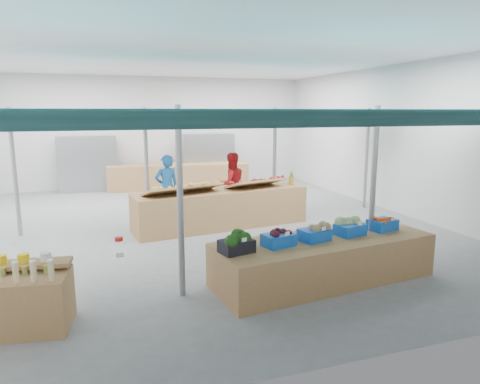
% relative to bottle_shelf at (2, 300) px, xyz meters
% --- Properties ---
extents(floor, '(13.00, 13.00, 0.00)m').
position_rel_bottle_shelf_xyz_m(floor, '(3.49, 4.34, -0.42)').
color(floor, slate).
rests_on(floor, ground).
extents(hall, '(13.00, 13.00, 13.00)m').
position_rel_bottle_shelf_xyz_m(hall, '(3.49, 5.78, 2.22)').
color(hall, silver).
rests_on(hall, ground).
extents(pole_grid, '(10.00, 4.60, 3.00)m').
position_rel_bottle_shelf_xyz_m(pole_grid, '(4.24, 2.59, 1.39)').
color(pole_grid, gray).
rests_on(pole_grid, floor).
extents(awnings, '(9.50, 7.08, 0.30)m').
position_rel_bottle_shelf_xyz_m(awnings, '(4.24, 2.59, 2.36)').
color(awnings, '#0B2C30').
rests_on(awnings, pole_grid).
extents(back_shelving_left, '(2.00, 0.50, 2.00)m').
position_rel_bottle_shelf_xyz_m(back_shelving_left, '(0.99, 10.34, 0.58)').
color(back_shelving_left, '#B23F33').
rests_on(back_shelving_left, floor).
extents(back_shelving_right, '(2.00, 0.50, 2.00)m').
position_rel_bottle_shelf_xyz_m(back_shelving_right, '(5.49, 10.34, 0.58)').
color(back_shelving_right, '#B23F33').
rests_on(back_shelving_right, floor).
extents(bottle_shelf, '(1.81, 1.27, 1.04)m').
position_rel_bottle_shelf_xyz_m(bottle_shelf, '(0.00, 0.00, 0.00)').
color(bottle_shelf, olive).
rests_on(bottle_shelf, floor).
extents(veg_counter, '(3.99, 1.74, 0.75)m').
position_rel_bottle_shelf_xyz_m(veg_counter, '(4.92, 0.15, -0.04)').
color(veg_counter, olive).
rests_on(veg_counter, floor).
extents(fruit_counter, '(4.53, 1.61, 0.95)m').
position_rel_bottle_shelf_xyz_m(fruit_counter, '(4.24, 4.10, 0.05)').
color(fruit_counter, olive).
rests_on(fruit_counter, floor).
extents(far_counter, '(5.28, 1.67, 0.93)m').
position_rel_bottle_shelf_xyz_m(far_counter, '(4.22, 9.90, 0.05)').
color(far_counter, olive).
rests_on(far_counter, floor).
extents(crate_stack, '(0.54, 0.46, 0.56)m').
position_rel_bottle_shelf_xyz_m(crate_stack, '(6.41, 0.62, -0.14)').
color(crate_stack, blue).
rests_on(crate_stack, floor).
extents(vendor_left, '(0.70, 0.50, 1.77)m').
position_rel_bottle_shelf_xyz_m(vendor_left, '(3.04, 5.20, 0.47)').
color(vendor_left, '#18569E').
rests_on(vendor_left, floor).
extents(vendor_right, '(0.94, 0.78, 1.77)m').
position_rel_bottle_shelf_xyz_m(vendor_right, '(4.84, 5.20, 0.47)').
color(vendor_right, maroon).
rests_on(vendor_right, floor).
extents(crate_broccoli, '(0.57, 0.46, 0.35)m').
position_rel_bottle_shelf_xyz_m(crate_broccoli, '(3.27, -0.05, 0.49)').
color(crate_broccoli, black).
rests_on(crate_broccoli, veg_counter).
extents(crate_beets, '(0.57, 0.46, 0.29)m').
position_rel_bottle_shelf_xyz_m(crate_beets, '(4.02, 0.04, 0.46)').
color(crate_beets, blue).
rests_on(crate_beets, veg_counter).
extents(crate_celeriac, '(0.57, 0.46, 0.31)m').
position_rel_bottle_shelf_xyz_m(crate_celeriac, '(4.71, 0.12, 0.48)').
color(crate_celeriac, blue).
rests_on(crate_celeriac, veg_counter).
extents(crate_cabbage, '(0.57, 0.46, 0.35)m').
position_rel_bottle_shelf_xyz_m(crate_cabbage, '(5.46, 0.21, 0.49)').
color(crate_cabbage, blue).
rests_on(crate_cabbage, veg_counter).
extents(crate_carrots, '(0.57, 0.46, 0.29)m').
position_rel_bottle_shelf_xyz_m(crate_carrots, '(6.21, 0.30, 0.44)').
color(crate_carrots, blue).
rests_on(crate_carrots, veg_counter).
extents(sparrow, '(0.12, 0.09, 0.11)m').
position_rel_bottle_shelf_xyz_m(sparrow, '(3.12, -0.20, 0.58)').
color(sparrow, brown).
rests_on(sparrow, crate_broccoli).
extents(pole_ribbon, '(0.12, 0.12, 0.28)m').
position_rel_bottle_shelf_xyz_m(pole_ribbon, '(1.54, 0.06, 0.66)').
color(pole_ribbon, red).
rests_on(pole_ribbon, pole_grid).
extents(apple_heap_yellow, '(2.02, 1.16, 0.27)m').
position_rel_bottle_shelf_xyz_m(apple_heap_yellow, '(3.20, 3.86, 0.69)').
color(apple_heap_yellow, '#997247').
rests_on(apple_heap_yellow, fruit_counter).
extents(apple_heap_red, '(1.63, 1.06, 0.27)m').
position_rel_bottle_shelf_xyz_m(apple_heap_red, '(5.14, 4.11, 0.69)').
color(apple_heap_red, '#997247').
rests_on(apple_heap_red, fruit_counter).
extents(pineapple, '(0.14, 0.14, 0.39)m').
position_rel_bottle_shelf_xyz_m(pineapple, '(6.24, 4.26, 0.71)').
color(pineapple, '#8C6019').
rests_on(pineapple, fruit_counter).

